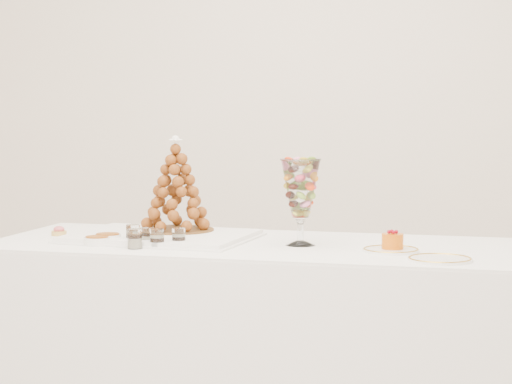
# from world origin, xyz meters

# --- Properties ---
(buffet_table) EXTENTS (2.06, 0.92, 0.76)m
(buffet_table) POSITION_xyz_m (0.03, 0.37, 0.38)
(buffet_table) COLOR white
(buffet_table) RESTS_ON ground
(lace_tray) EXTENTS (0.72, 0.58, 0.02)m
(lace_tray) POSITION_xyz_m (-0.36, 0.41, 0.78)
(lace_tray) COLOR white
(lace_tray) RESTS_ON buffet_table
(macaron_vase) EXTENTS (0.15, 0.15, 0.32)m
(macaron_vase) POSITION_xyz_m (0.20, 0.35, 0.97)
(macaron_vase) COLOR white
(macaron_vase) RESTS_ON buffet_table
(cake_plate) EXTENTS (0.20, 0.20, 0.01)m
(cake_plate) POSITION_xyz_m (0.54, 0.26, 0.77)
(cake_plate) COLOR white
(cake_plate) RESTS_ON buffet_table
(spare_plate) EXTENTS (0.21, 0.21, 0.01)m
(spare_plate) POSITION_xyz_m (0.71, 0.08, 0.77)
(spare_plate) COLOR white
(spare_plate) RESTS_ON buffet_table
(pink_tart) EXTENTS (0.06, 0.06, 0.04)m
(pink_tart) POSITION_xyz_m (-0.78, 0.43, 0.78)
(pink_tart) COLOR tan
(pink_tart) RESTS_ON buffet_table
(verrine_a) EXTENTS (0.07, 0.07, 0.07)m
(verrine_a) POSITION_xyz_m (-0.42, 0.27, 0.80)
(verrine_a) COLOR white
(verrine_a) RESTS_ON buffet_table
(verrine_b) EXTENTS (0.06, 0.06, 0.06)m
(verrine_b) POSITION_xyz_m (-0.35, 0.24, 0.80)
(verrine_b) COLOR white
(verrine_b) RESTS_ON buffet_table
(verrine_c) EXTENTS (0.06, 0.06, 0.07)m
(verrine_c) POSITION_xyz_m (-0.23, 0.23, 0.80)
(verrine_c) COLOR white
(verrine_c) RESTS_ON buffet_table
(verrine_d) EXTENTS (0.07, 0.07, 0.07)m
(verrine_d) POSITION_xyz_m (-0.37, 0.14, 0.80)
(verrine_d) COLOR white
(verrine_d) RESTS_ON buffet_table
(verrine_e) EXTENTS (0.06, 0.06, 0.07)m
(verrine_e) POSITION_xyz_m (-0.30, 0.18, 0.80)
(verrine_e) COLOR white
(verrine_e) RESTS_ON buffet_table
(ramekin_back) EXTENTS (0.10, 0.10, 0.03)m
(ramekin_back) POSITION_xyz_m (-0.52, 0.27, 0.78)
(ramekin_back) COLOR white
(ramekin_back) RESTS_ON buffet_table
(ramekin_front) EXTENTS (0.09, 0.09, 0.03)m
(ramekin_front) POSITION_xyz_m (-0.54, 0.20, 0.78)
(ramekin_front) COLOR white
(ramekin_front) RESTS_ON buffet_table
(croquembouche) EXTENTS (0.30, 0.30, 0.37)m
(croquembouche) POSITION_xyz_m (-0.32, 0.51, 0.97)
(croquembouche) COLOR brown
(croquembouche) RESTS_ON lace_tray
(mousse_cake) EXTENTS (0.08, 0.08, 0.07)m
(mousse_cake) POSITION_xyz_m (0.54, 0.26, 0.80)
(mousse_cake) COLOR #D9600A
(mousse_cake) RESTS_ON cake_plate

